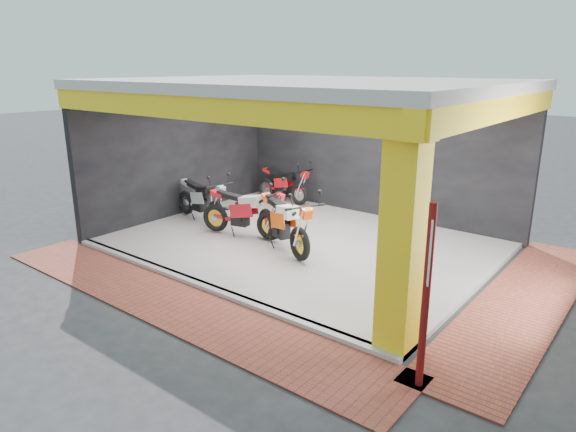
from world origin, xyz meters
name	(u,v)px	position (x,y,z in m)	size (l,w,h in m)	color
ground	(242,272)	(0.00, 0.00, 0.00)	(80.00, 80.00, 0.00)	#2D2D30
showroom_floor	(302,244)	(0.00, 2.00, 0.05)	(8.00, 6.00, 0.10)	silver
showroom_ceiling	(303,84)	(0.00, 2.00, 3.60)	(8.40, 6.40, 0.20)	beige
back_wall	(372,153)	(0.00, 5.10, 1.75)	(8.20, 0.20, 3.50)	black
left_wall	(180,152)	(-4.10, 2.00, 1.75)	(0.20, 6.20, 3.50)	black
corner_column	(402,236)	(3.75, -0.75, 1.75)	(0.50, 0.50, 3.50)	yellow
header_beam_front	(196,108)	(0.00, -1.00, 3.30)	(8.40, 0.30, 0.40)	yellow
header_beam_right	(497,108)	(4.00, 2.00, 3.30)	(0.30, 6.40, 0.40)	yellow
floor_kerb	(204,286)	(0.00, -1.02, 0.05)	(8.00, 0.20, 0.10)	silver
paver_front	(171,303)	(0.00, -1.80, 0.01)	(9.00, 1.40, 0.03)	#984331
paver_right	(523,303)	(4.80, 2.00, 0.01)	(1.40, 7.00, 0.03)	#984331
signpost	(426,291)	(4.40, -1.37, 1.35)	(0.16, 0.32, 2.46)	maroon
moto_hero	(300,228)	(0.70, 0.99, 0.83)	(2.39, 0.89, 1.46)	#F94E0A
moto_row_a	(270,212)	(-0.61, 1.59, 0.79)	(2.27, 0.84, 1.39)	red
moto_row_b	(216,201)	(-2.39, 1.62, 0.75)	(2.13, 0.79, 1.30)	#9FA2A6
moto_row_d	(299,184)	(-1.97, 4.50, 0.71)	(2.01, 0.74, 1.23)	red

